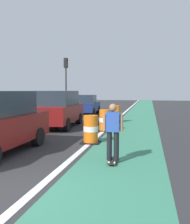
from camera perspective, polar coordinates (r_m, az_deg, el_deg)
The scene contains 11 objects.
bike_lane_strip at distance 16.71m, azimuth 9.44°, elevation -2.28°, with size 2.50×80.00×0.01m, color #387F60.
lane_divider_stripe at distance 16.85m, azimuth 4.33°, elevation -2.17°, with size 0.20×80.00×0.01m, color silver.
skateboarder_on_lane at distance 7.19m, azimuth 4.03°, elevation -4.32°, with size 0.57×0.81×1.69m.
parked_suv_second at distance 14.43m, azimuth -8.09°, elevation 0.74°, with size 2.10×4.69×2.04m.
parked_sedan_third at distance 21.44m, azimuth -2.08°, elevation 1.56°, with size 2.05×4.17×1.70m.
traffic_barrel_front at distance 9.95m, azimuth -0.97°, elevation -3.96°, with size 0.73×0.73×1.09m.
traffic_barrel_mid at distance 12.94m, azimuth 2.21°, elevation -1.92°, with size 0.73×0.73×1.09m.
traffic_barrel_back at distance 16.46m, azimuth 4.71°, elevation -0.49°, with size 0.73×0.73×1.09m.
traffic_light_corner at distance 24.34m, azimuth -6.53°, elevation 8.21°, with size 0.41×0.32×5.10m.
pedestrian_crossing at distance 22.26m, azimuth -8.95°, elevation 1.71°, with size 0.34×0.20×1.61m.
pedestrian_waiting at distance 24.17m, azimuth -4.78°, elevation 1.99°, with size 0.34×0.20×1.61m.
Camera 1 is at (3.17, -4.57, 2.05)m, focal length 40.74 mm.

